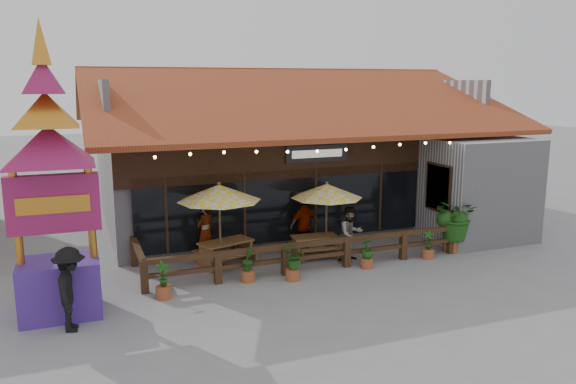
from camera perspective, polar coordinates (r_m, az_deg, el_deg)
name	(u,v)px	position (r m, az deg, el deg)	size (l,w,h in m)	color
ground	(353,260)	(17.96, 6.66, -6.88)	(100.00, 100.00, 0.00)	gray
restaurant_building	(286,163)	(23.45, -0.19, 2.98)	(15.50, 14.73, 6.09)	#B5B5BA
patio_railing	(290,251)	(16.64, 0.21, -6.04)	(10.00, 2.60, 0.92)	#452C18
umbrella_left	(219,193)	(16.58, -7.00, -0.12)	(2.82, 2.82, 2.66)	brown
umbrella_right	(327,191)	(17.78, 3.96, 0.09)	(2.93, 2.93, 2.44)	brown
picnic_table_left	(226,249)	(17.29, -6.32, -5.77)	(1.96, 1.82, 0.77)	brown
picnic_table_right	(315,243)	(18.03, 2.74, -5.16)	(1.55, 1.37, 0.70)	brown
thai_sign_tower	(49,153)	(13.94, -23.09, 3.66)	(2.79, 2.79, 7.44)	#492790
tropical_plant	(453,217)	(19.19, 16.46, -2.40)	(1.78, 1.89, 2.08)	#974C29
diner_a	(205,232)	(17.78, -8.39, -4.02)	(0.67, 0.44, 1.84)	#342110
diner_b	(350,234)	(17.69, 6.37, -4.22)	(0.84, 0.66, 1.73)	#342110
diner_c	(304,225)	(18.41, 1.68, -3.35)	(1.09, 0.45, 1.86)	#342110
pedestrian	(70,289)	(13.63, -21.25, -9.20)	(1.25, 0.72, 1.94)	black
planter_a	(163,283)	(15.02, -12.57, -9.01)	(0.41, 0.41, 1.01)	#974C29
planter_b	(248,266)	(15.90, -4.10, -7.54)	(0.44, 0.46, 0.98)	#974C29
planter_c	(293,261)	(15.92, 0.50, -7.03)	(0.80, 0.77, 1.01)	#974C29
planter_d	(367,254)	(17.15, 8.04, -6.23)	(0.44, 0.44, 0.92)	#974C29
planter_e	(428,247)	(18.41, 14.07, -5.43)	(0.39, 0.38, 0.92)	#974C29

